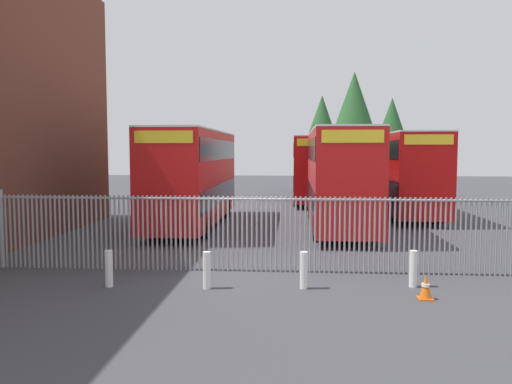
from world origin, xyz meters
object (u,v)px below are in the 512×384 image
at_px(double_decker_bus_behind_fence_left, 402,171).
at_px(bollard_center_front, 207,270).
at_px(double_decker_bus_near_gate, 194,174).
at_px(bollard_far_right, 413,269).
at_px(double_decker_bus_far_back, 312,167).
at_px(bollard_near_left, 109,269).
at_px(traffic_cone_by_gate, 426,287).
at_px(bollard_near_right, 304,270).
at_px(double_decker_bus_behind_fence_right, 339,175).

relative_size(double_decker_bus_behind_fence_left, bollard_center_front, 11.38).
distance_m(double_decker_bus_near_gate, bollard_far_right, 12.93).
distance_m(double_decker_bus_far_back, bollard_far_right, 22.28).
distance_m(double_decker_bus_behind_fence_left, bollard_near_left, 19.19).
xyz_separation_m(double_decker_bus_far_back, traffic_cone_by_gate, (1.92, -23.22, -2.13)).
xyz_separation_m(double_decker_bus_near_gate, bollard_far_right, (7.73, -10.18, -1.95)).
height_order(bollard_near_left, bollard_near_right, same).
bearing_deg(traffic_cone_by_gate, bollard_center_front, 174.14).
height_order(double_decker_bus_far_back, bollard_near_right, double_decker_bus_far_back).
height_order(bollard_near_right, traffic_cone_by_gate, bollard_near_right).
distance_m(bollard_near_left, bollard_near_right, 5.01).
distance_m(double_decker_bus_far_back, bollard_near_right, 22.60).
relative_size(double_decker_bus_near_gate, bollard_near_right, 11.38).
distance_m(bollard_center_front, traffic_cone_by_gate, 5.34).
xyz_separation_m(double_decker_bus_near_gate, bollard_near_right, (4.92, -10.56, -1.95)).
xyz_separation_m(double_decker_bus_behind_fence_left, bollard_near_right, (-5.63, -15.66, -1.95)).
height_order(double_decker_bus_behind_fence_right, traffic_cone_by_gate, double_decker_bus_behind_fence_right).
height_order(double_decker_bus_behind_fence_right, bollard_near_right, double_decker_bus_behind_fence_right).
height_order(double_decker_bus_behind_fence_right, bollard_far_right, double_decker_bus_behind_fence_right).
distance_m(double_decker_bus_behind_fence_left, bollard_near_right, 16.75).
relative_size(double_decker_bus_behind_fence_right, bollard_center_front, 11.38).
bearing_deg(bollard_near_right, double_decker_bus_near_gate, 114.99).
distance_m(bollard_near_left, bollard_far_right, 7.84).
bearing_deg(bollard_near_left, bollard_center_front, 0.40).
bearing_deg(traffic_cone_by_gate, bollard_far_right, 92.05).
xyz_separation_m(bollard_center_front, bollard_near_right, (2.46, 0.18, 0.00)).
distance_m(double_decker_bus_near_gate, bollard_near_left, 10.93).
xyz_separation_m(double_decker_bus_behind_fence_left, double_decker_bus_behind_fence_right, (-3.90, -5.28, 0.00)).
bearing_deg(double_decker_bus_near_gate, double_decker_bus_behind_fence_right, -1.59).
relative_size(bollard_near_right, traffic_cone_by_gate, 1.61).
relative_size(double_decker_bus_near_gate, bollard_center_front, 11.38).
distance_m(double_decker_bus_near_gate, double_decker_bus_far_back, 13.29).
relative_size(bollard_near_left, bollard_far_right, 1.00).
distance_m(double_decker_bus_behind_fence_left, double_decker_bus_behind_fence_right, 6.57).
height_order(double_decker_bus_near_gate, bollard_far_right, double_decker_bus_near_gate).
bearing_deg(bollard_near_right, bollard_near_left, -177.74).
bearing_deg(traffic_cone_by_gate, bollard_near_right, 165.74).
bearing_deg(double_decker_bus_far_back, bollard_center_front, -98.50).
xyz_separation_m(double_decker_bus_behind_fence_right, bollard_near_left, (-6.74, -10.57, -1.95)).
bearing_deg(double_decker_bus_far_back, double_decker_bus_behind_fence_left, -55.52).
distance_m(bollard_near_right, traffic_cone_by_gate, 2.95).
bearing_deg(bollard_near_left, double_decker_bus_behind_fence_right, 57.50).
relative_size(double_decker_bus_behind_fence_left, bollard_near_right, 11.38).
bearing_deg(double_decker_bus_far_back, double_decker_bus_near_gate, -116.11).
height_order(double_decker_bus_behind_fence_right, bollard_near_left, double_decker_bus_behind_fence_right).
bearing_deg(bollard_near_right, double_decker_bus_behind_fence_left, 70.23).
bearing_deg(bollard_center_front, bollard_far_right, 6.08).
bearing_deg(bollard_center_front, double_decker_bus_far_back, 81.50).
distance_m(bollard_near_right, bollard_far_right, 2.84).
bearing_deg(double_decker_bus_behind_fence_left, traffic_cone_by_gate, -99.62).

